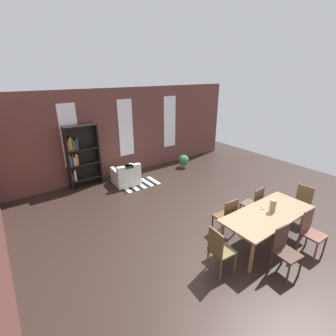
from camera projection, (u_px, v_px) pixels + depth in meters
ground_plane at (217, 231)px, 5.90m from camera, size 11.90×11.90×0.00m
back_wall_brick at (125, 132)px, 8.84m from camera, size 9.28×0.12×3.07m
window_pane_0 at (70, 136)px, 7.68m from camera, size 0.55×0.02×2.00m
window_pane_1 at (126, 128)px, 8.73m from camera, size 0.55×0.02×2.00m
window_pane_2 at (170, 122)px, 9.78m from camera, size 0.55×0.02×2.00m
dining_table at (268, 216)px, 5.26m from camera, size 2.18×0.93×0.76m
vase_on_table at (273, 206)px, 5.25m from camera, size 0.13×0.13×0.27m
tealight_candle_0 at (262, 206)px, 5.46m from camera, size 0.04×0.04×0.04m
tealight_candle_1 at (263, 209)px, 5.37m from camera, size 0.04×0.04×0.03m
tealight_candle_2 at (269, 212)px, 5.24m from camera, size 0.04×0.04×0.03m
dining_chair_head_right at (301, 203)px, 6.12m from camera, size 0.43×0.43×0.95m
dining_chair_near_right at (311, 230)px, 5.07m from camera, size 0.42×0.42×0.95m
dining_chair_head_left at (220, 249)px, 4.53m from camera, size 0.43×0.43×0.95m
dining_chair_far_right at (254, 203)px, 6.12m from camera, size 0.43×0.43×0.95m
dining_chair_far_left at (227, 216)px, 5.58m from camera, size 0.43×0.43×0.95m
dining_chair_near_left at (285, 249)px, 4.54m from camera, size 0.44×0.44×0.95m
bookshelf_tall at (80, 156)px, 7.88m from camera, size 1.02×0.31×2.02m
armchair_white at (126, 176)px, 8.29m from camera, size 0.86×0.86×0.75m
potted_plant_by_shelf at (184, 161)px, 9.73m from camera, size 0.40×0.40×0.51m
striped_rug at (138, 185)px, 8.30m from camera, size 1.35×0.74×0.01m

